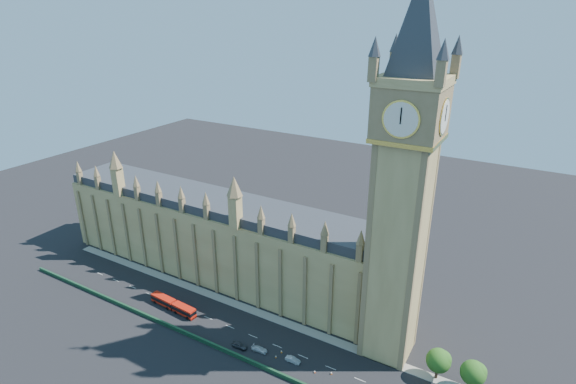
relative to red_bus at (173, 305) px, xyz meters
The scene contains 15 objects.
ground 24.02m from the red_bus, ahead, with size 400.00×400.00×0.00m, color black.
palace_westminster 27.05m from the red_bus, 92.67° to the left, with size 120.00×20.00×28.00m.
elizabeth_tower 83.05m from the red_bus, 14.54° to the left, with size 20.59×20.59×105.00m.
bridge_parapet 24.89m from the red_bus, 16.22° to the right, with size 160.00×0.60×1.20m, color #1E4C2D.
kerb_north 26.57m from the red_bus, 25.82° to the left, with size 160.00×3.00×0.16m, color gray.
tree_east_near 77.17m from the red_bus, ahead, with size 6.00×6.00×8.50m.
tree_east_far 85.07m from the red_bus, ahead, with size 6.00×6.00×8.50m.
red_bus is the anchor object (origin of this frame).
car_grey 27.66m from the red_bus, ahead, with size 1.78×4.41×1.50m, color #38393E.
car_silver 42.46m from the red_bus, ahead, with size 1.40×4.01×1.32m, color #ACAFB4.
car_white 32.88m from the red_bus, ahead, with size 1.77×4.35×1.26m, color silver.
cone_a 37.95m from the red_bus, ahead, with size 0.55×0.55×0.66m.
cone_b 38.20m from the red_bus, ahead, with size 0.57×0.57×0.76m.
cone_c 52.95m from the red_bus, ahead, with size 0.43×0.43×0.66m.
cone_d 49.15m from the red_bus, ahead, with size 0.41×0.41×0.62m.
Camera 1 is at (63.45, -82.74, 84.47)m, focal length 28.00 mm.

